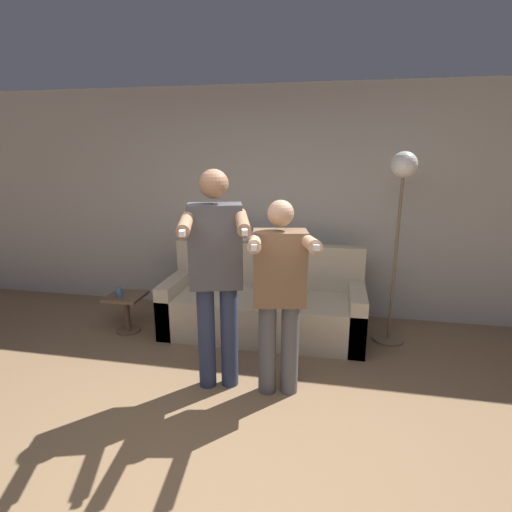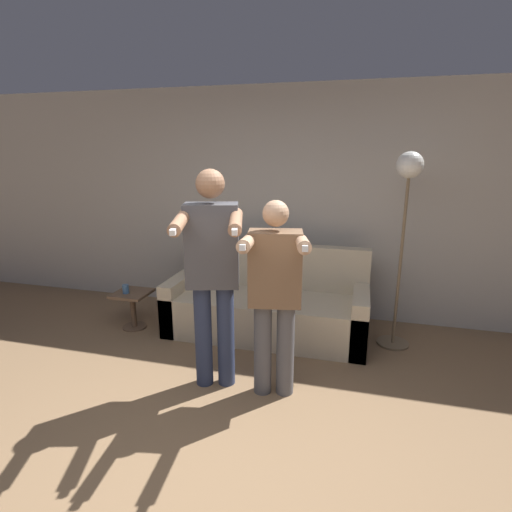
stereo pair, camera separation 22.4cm
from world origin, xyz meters
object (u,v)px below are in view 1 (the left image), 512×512
object	(u,v)px
cat	(263,236)
floor_lamp	(401,195)
person_right	(280,288)
person_left	(216,268)
side_table	(126,306)
couch	(263,307)
cup	(119,292)

from	to	relation	value
cat	floor_lamp	size ratio (longest dim) A/B	0.25
floor_lamp	person_right	bearing A→B (deg)	-131.08
person_left	person_right	xyz separation A→B (m)	(0.50, -0.00, -0.13)
cat	side_table	distance (m)	1.65
couch	floor_lamp	xyz separation A→B (m)	(1.30, 0.06, 1.21)
person_left	cup	size ratio (longest dim) A/B	18.99
cup	couch	bearing A→B (deg)	11.65
cat	floor_lamp	xyz separation A→B (m)	(1.36, -0.23, 0.50)
person_left	person_right	world-z (taller)	person_left
couch	side_table	xyz separation A→B (m)	(-1.44, -0.26, 0.00)
couch	cat	xyz separation A→B (m)	(-0.06, 0.29, 0.70)
cat	side_table	xyz separation A→B (m)	(-1.38, -0.55, -0.70)
couch	cup	distance (m)	1.53
person_left	cat	bearing A→B (deg)	68.70
cup	person_left	bearing A→B (deg)	-30.56
cat	person_right	bearing A→B (deg)	-74.77
cat	side_table	size ratio (longest dim) A/B	1.16
couch	side_table	world-z (taller)	couch
side_table	person_right	bearing A→B (deg)	-24.90
person_left	couch	bearing A→B (deg)	64.21
couch	person_left	xyz separation A→B (m)	(-0.19, -1.08, 0.73)
side_table	couch	bearing A→B (deg)	10.35
floor_lamp	cat	bearing A→B (deg)	170.50
floor_lamp	cup	world-z (taller)	floor_lamp
cat	side_table	bearing A→B (deg)	-158.38
floor_lamp	person_left	bearing A→B (deg)	-142.72
couch	floor_lamp	size ratio (longest dim) A/B	1.10
cat	cup	bearing A→B (deg)	-157.48
person_right	side_table	world-z (taller)	person_right
person_right	cup	world-z (taller)	person_right
floor_lamp	side_table	distance (m)	3.02
floor_lamp	side_table	size ratio (longest dim) A/B	4.58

